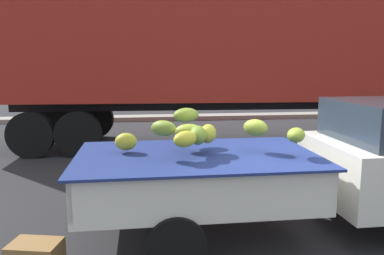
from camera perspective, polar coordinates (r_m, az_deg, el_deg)
The scene contains 4 objects.
ground at distance 5.13m, azimuth 15.51°, elevation -15.96°, with size 220.00×220.00×0.00m, color #28282B.
curb_strip at distance 15.17m, azimuth -0.02°, elevation 1.56°, with size 80.00×0.80×0.16m, color gray.
pickup_truck at distance 5.43m, azimuth 22.80°, elevation -5.04°, with size 5.17×1.87×1.70m.
semi_trailer at distance 10.37m, azimuth 4.18°, elevation 11.50°, with size 12.09×3.05×3.95m.
Camera 1 is at (-1.86, -4.26, 2.18)m, focal length 35.81 mm.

